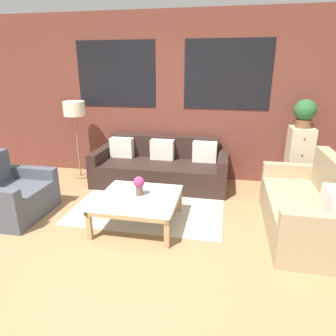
{
  "coord_description": "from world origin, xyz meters",
  "views": [
    {
      "loc": [
        0.99,
        -2.76,
        1.94
      ],
      "look_at": [
        0.2,
        1.22,
        0.55
      ],
      "focal_mm": 32.0,
      "sensor_mm": 36.0,
      "label": 1
    }
  ],
  "objects_px": {
    "settee_vintage": "(307,209)",
    "floor_lamp": "(75,113)",
    "couch_dark": "(161,168)",
    "coffee_table": "(138,201)",
    "drawer_cabinet": "(298,159)",
    "flower_vase": "(139,184)",
    "potted_plant": "(305,112)",
    "armchair_corner": "(11,196)"
  },
  "relations": [
    {
      "from": "coffee_table",
      "to": "drawer_cabinet",
      "type": "bearing_deg",
      "value": 36.36
    },
    {
      "from": "flower_vase",
      "to": "potted_plant",
      "type": "bearing_deg",
      "value": 35.14
    },
    {
      "from": "coffee_table",
      "to": "floor_lamp",
      "type": "xyz_separation_m",
      "value": [
        -1.55,
        1.47,
        0.85
      ]
    },
    {
      "from": "coffee_table",
      "to": "floor_lamp",
      "type": "relative_size",
      "value": 0.73
    },
    {
      "from": "drawer_cabinet",
      "to": "flower_vase",
      "type": "distance_m",
      "value": 2.69
    },
    {
      "from": "potted_plant",
      "to": "flower_vase",
      "type": "relative_size",
      "value": 1.76
    },
    {
      "from": "coffee_table",
      "to": "potted_plant",
      "type": "height_order",
      "value": "potted_plant"
    },
    {
      "from": "flower_vase",
      "to": "drawer_cabinet",
      "type": "bearing_deg",
      "value": 35.14
    },
    {
      "from": "couch_dark",
      "to": "flower_vase",
      "type": "bearing_deg",
      "value": -88.93
    },
    {
      "from": "couch_dark",
      "to": "coffee_table",
      "type": "height_order",
      "value": "couch_dark"
    },
    {
      "from": "floor_lamp",
      "to": "flower_vase",
      "type": "bearing_deg",
      "value": -42.17
    },
    {
      "from": "armchair_corner",
      "to": "drawer_cabinet",
      "type": "relative_size",
      "value": 0.92
    },
    {
      "from": "couch_dark",
      "to": "armchair_corner",
      "type": "relative_size",
      "value": 2.36
    },
    {
      "from": "coffee_table",
      "to": "potted_plant",
      "type": "distance_m",
      "value": 2.88
    },
    {
      "from": "armchair_corner",
      "to": "floor_lamp",
      "type": "xyz_separation_m",
      "value": [
        0.2,
        1.56,
        0.9
      ]
    },
    {
      "from": "coffee_table",
      "to": "floor_lamp",
      "type": "bearing_deg",
      "value": 136.54
    },
    {
      "from": "drawer_cabinet",
      "to": "potted_plant",
      "type": "bearing_deg",
      "value": 90.0
    },
    {
      "from": "settee_vintage",
      "to": "floor_lamp",
      "type": "height_order",
      "value": "floor_lamp"
    },
    {
      "from": "couch_dark",
      "to": "armchair_corner",
      "type": "height_order",
      "value": "armchair_corner"
    },
    {
      "from": "floor_lamp",
      "to": "flower_vase",
      "type": "distance_m",
      "value": 2.18
    },
    {
      "from": "armchair_corner",
      "to": "floor_lamp",
      "type": "distance_m",
      "value": 1.82
    },
    {
      "from": "settee_vintage",
      "to": "floor_lamp",
      "type": "xyz_separation_m",
      "value": [
        -3.59,
        1.26,
        0.87
      ]
    },
    {
      "from": "couch_dark",
      "to": "potted_plant",
      "type": "bearing_deg",
      "value": 5.1
    },
    {
      "from": "floor_lamp",
      "to": "potted_plant",
      "type": "height_order",
      "value": "potted_plant"
    },
    {
      "from": "couch_dark",
      "to": "coffee_table",
      "type": "bearing_deg",
      "value": -88.81
    },
    {
      "from": "settee_vintage",
      "to": "drawer_cabinet",
      "type": "relative_size",
      "value": 1.65
    },
    {
      "from": "potted_plant",
      "to": "flower_vase",
      "type": "distance_m",
      "value": 2.79
    },
    {
      "from": "couch_dark",
      "to": "potted_plant",
      "type": "xyz_separation_m",
      "value": [
        2.22,
        0.2,
        0.98
      ]
    },
    {
      "from": "couch_dark",
      "to": "drawer_cabinet",
      "type": "bearing_deg",
      "value": 5.1
    },
    {
      "from": "settee_vintage",
      "to": "floor_lamp",
      "type": "bearing_deg",
      "value": 160.62
    },
    {
      "from": "settee_vintage",
      "to": "floor_lamp",
      "type": "distance_m",
      "value": 3.91
    },
    {
      "from": "drawer_cabinet",
      "to": "potted_plant",
      "type": "relative_size",
      "value": 2.39
    },
    {
      "from": "couch_dark",
      "to": "drawer_cabinet",
      "type": "relative_size",
      "value": 2.17
    },
    {
      "from": "floor_lamp",
      "to": "settee_vintage",
      "type": "bearing_deg",
      "value": -19.38
    },
    {
      "from": "coffee_table",
      "to": "potted_plant",
      "type": "bearing_deg",
      "value": 36.37
    },
    {
      "from": "flower_vase",
      "to": "coffee_table",
      "type": "bearing_deg",
      "value": -86.48
    },
    {
      "from": "floor_lamp",
      "to": "potted_plant",
      "type": "relative_size",
      "value": 3.17
    },
    {
      "from": "potted_plant",
      "to": "coffee_table",
      "type": "bearing_deg",
      "value": -143.63
    },
    {
      "from": "drawer_cabinet",
      "to": "coffee_table",
      "type": "bearing_deg",
      "value": -143.64
    },
    {
      "from": "couch_dark",
      "to": "settee_vintage",
      "type": "height_order",
      "value": "settee_vintage"
    },
    {
      "from": "floor_lamp",
      "to": "flower_vase",
      "type": "height_order",
      "value": "floor_lamp"
    },
    {
      "from": "armchair_corner",
      "to": "drawer_cabinet",
      "type": "distance_m",
      "value": 4.31
    }
  ]
}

